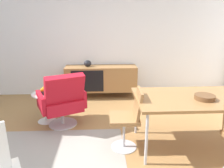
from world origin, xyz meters
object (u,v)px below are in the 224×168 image
(side_table_round, at_px, (46,104))
(fruit_bowl, at_px, (44,91))
(vase_cobalt, at_px, (88,63))
(wooden_bowl_on_table, at_px, (205,97))
(sideboard, at_px, (101,78))
(lounge_chair_red, at_px, (62,100))
(dining_chair_near_window, at_px, (129,117))
(dining_table, at_px, (195,100))

(side_table_round, height_order, fruit_bowl, fruit_bowl)
(vase_cobalt, bearing_deg, side_table_round, -119.07)
(wooden_bowl_on_table, bearing_deg, vase_cobalt, 126.83)
(sideboard, bearing_deg, lounge_chair_red, -114.15)
(wooden_bowl_on_table, relative_size, lounge_chair_red, 0.27)
(vase_cobalt, height_order, fruit_bowl, vase_cobalt)
(dining_chair_near_window, xyz_separation_m, lounge_chair_red, (-1.01, 0.69, -0.00))
(vase_cobalt, height_order, lounge_chair_red, lounge_chair_red)
(sideboard, relative_size, vase_cobalt, 9.51)
(sideboard, height_order, dining_chair_near_window, dining_chair_near_window)
(vase_cobalt, bearing_deg, fruit_bowl, -119.06)
(dining_chair_near_window, bearing_deg, fruit_bowl, 146.50)
(fruit_bowl, bearing_deg, lounge_chair_red, -31.27)
(dining_chair_near_window, bearing_deg, dining_table, 0.12)
(sideboard, height_order, lounge_chair_red, lounge_chair_red)
(dining_table, bearing_deg, vase_cobalt, 126.63)
(side_table_round, bearing_deg, lounge_chair_red, -31.23)
(vase_cobalt, bearing_deg, lounge_chair_red, -103.40)
(lounge_chair_red, bearing_deg, dining_chair_near_window, -34.21)
(sideboard, xyz_separation_m, dining_chair_near_window, (0.37, -2.10, 0.03))
(vase_cobalt, height_order, side_table_round, vase_cobalt)
(dining_table, distance_m, fruit_bowl, 2.41)
(vase_cobalt, xyz_separation_m, lounge_chair_red, (-0.34, -1.41, -0.32))
(vase_cobalt, distance_m, wooden_bowl_on_table, 2.74)
(dining_table, height_order, dining_chair_near_window, dining_chair_near_window)
(wooden_bowl_on_table, distance_m, fruit_bowl, 2.52)
(dining_table, xyz_separation_m, lounge_chair_red, (-1.90, 0.68, -0.23))
(vase_cobalt, relative_size, side_table_round, 0.32)
(sideboard, bearing_deg, wooden_bowl_on_table, -58.44)
(wooden_bowl_on_table, xyz_separation_m, fruit_bowl, (-2.32, 0.98, -0.21))
(dining_chair_near_window, relative_size, fruit_bowl, 4.28)
(sideboard, bearing_deg, side_table_round, -128.73)
(vase_cobalt, relative_size, wooden_bowl_on_table, 0.65)
(wooden_bowl_on_table, relative_size, dining_chair_near_window, 0.30)
(sideboard, height_order, wooden_bowl_on_table, wooden_bowl_on_table)
(dining_chair_near_window, xyz_separation_m, fruit_bowl, (-1.34, 0.89, 0.09))
(vase_cobalt, relative_size, lounge_chair_red, 0.18)
(dining_table, bearing_deg, wooden_bowl_on_table, -49.09)
(dining_chair_near_window, bearing_deg, side_table_round, 146.51)
(lounge_chair_red, bearing_deg, dining_table, -19.81)
(wooden_bowl_on_table, distance_m, dining_chair_near_window, 1.02)
(lounge_chair_red, bearing_deg, vase_cobalt, 76.60)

